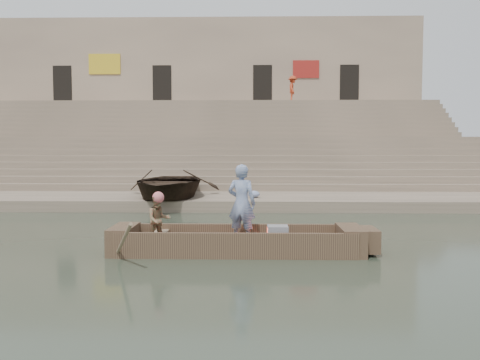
{
  "coord_description": "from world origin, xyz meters",
  "views": [
    {
      "loc": [
        4.26,
        -12.24,
        2.45
      ],
      "look_at": [
        3.92,
        2.73,
        1.4
      ],
      "focal_mm": 38.71,
      "sensor_mm": 36.0,
      "label": 1
    }
  ],
  "objects_px": {
    "standing_man": "(242,203)",
    "television": "(277,235)",
    "pedestrian": "(293,89)",
    "beached_rowboat": "(168,183)",
    "main_rowboat": "(236,248)",
    "rowing_man": "(158,220)"
  },
  "relations": [
    {
      "from": "main_rowboat",
      "to": "pedestrian",
      "type": "relative_size",
      "value": 2.98
    },
    {
      "from": "television",
      "to": "pedestrian",
      "type": "relative_size",
      "value": 0.27
    },
    {
      "from": "rowing_man",
      "to": "television",
      "type": "distance_m",
      "value": 2.66
    },
    {
      "from": "pedestrian",
      "to": "main_rowboat",
      "type": "bearing_deg",
      "value": 178.63
    },
    {
      "from": "main_rowboat",
      "to": "standing_man",
      "type": "bearing_deg",
      "value": 51.25
    },
    {
      "from": "beached_rowboat",
      "to": "pedestrian",
      "type": "distance_m",
      "value": 16.43
    },
    {
      "from": "rowing_man",
      "to": "pedestrian",
      "type": "distance_m",
      "value": 23.91
    },
    {
      "from": "pedestrian",
      "to": "beached_rowboat",
      "type": "bearing_deg",
      "value": 164.12
    },
    {
      "from": "main_rowboat",
      "to": "beached_rowboat",
      "type": "distance_m",
      "value": 8.7
    },
    {
      "from": "television",
      "to": "standing_man",
      "type": "bearing_deg",
      "value": 169.84
    },
    {
      "from": "main_rowboat",
      "to": "beached_rowboat",
      "type": "bearing_deg",
      "value": 109.29
    },
    {
      "from": "standing_man",
      "to": "television",
      "type": "height_order",
      "value": "standing_man"
    },
    {
      "from": "main_rowboat",
      "to": "rowing_man",
      "type": "distance_m",
      "value": 1.85
    },
    {
      "from": "standing_man",
      "to": "beached_rowboat",
      "type": "xyz_separation_m",
      "value": [
        -2.98,
        8.04,
        -0.17
      ]
    },
    {
      "from": "standing_man",
      "to": "rowing_man",
      "type": "xyz_separation_m",
      "value": [
        -1.83,
        -0.33,
        -0.33
      ]
    },
    {
      "from": "television",
      "to": "main_rowboat",
      "type": "bearing_deg",
      "value": 180.0
    },
    {
      "from": "rowing_man",
      "to": "pedestrian",
      "type": "xyz_separation_m",
      "value": [
        4.73,
        22.84,
        5.27
      ]
    },
    {
      "from": "main_rowboat",
      "to": "rowing_man",
      "type": "xyz_separation_m",
      "value": [
        -1.72,
        -0.19,
        0.66
      ]
    },
    {
      "from": "pedestrian",
      "to": "television",
      "type": "bearing_deg",
      "value": -179.09
    },
    {
      "from": "standing_man",
      "to": "rowing_man",
      "type": "distance_m",
      "value": 1.89
    },
    {
      "from": "rowing_man",
      "to": "television",
      "type": "xyz_separation_m",
      "value": [
        2.63,
        0.19,
        -0.35
      ]
    },
    {
      "from": "main_rowboat",
      "to": "television",
      "type": "distance_m",
      "value": 0.96
    }
  ]
}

